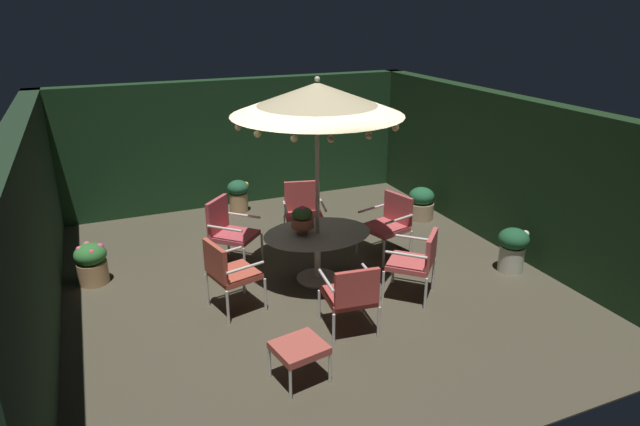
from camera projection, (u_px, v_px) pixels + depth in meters
name	position (u px, v px, depth m)	size (l,w,h in m)	color
ground_plane	(306.00, 276.00, 8.00)	(7.13, 7.42, 0.02)	#474131
hedge_backdrop_rear	(238.00, 142.00, 10.63)	(7.13, 0.30, 2.40)	#17331A
hedge_backdrop_left	(30.00, 236.00, 6.33)	(0.30, 7.42, 2.40)	#1C2E1E
hedge_backdrop_right	(502.00, 170.00, 8.81)	(0.30, 7.42, 2.40)	black
patio_dining_table	(317.00, 242.00, 7.68)	(1.53, 1.19, 0.73)	beige
patio_umbrella	(317.00, 99.00, 6.97)	(2.25, 2.25, 2.86)	beige
centerpiece_planter	(302.00, 218.00, 7.50)	(0.31, 0.31, 0.41)	#A46840
patio_chair_north	(389.00, 221.00, 8.51)	(0.76, 0.76, 0.95)	silver
patio_chair_northeast	(303.00, 209.00, 9.00)	(0.77, 0.73, 0.98)	beige
patio_chair_east	(228.00, 228.00, 8.15)	(0.85, 0.85, 1.03)	beige
patio_chair_southeast	(228.00, 270.00, 6.89)	(0.70, 0.71, 0.97)	beige
patio_chair_south	(351.00, 294.00, 6.44)	(0.65, 0.68, 0.91)	silver
patio_chair_southwest	(417.00, 259.00, 7.22)	(0.83, 0.83, 0.94)	silver
ottoman_footrest	(299.00, 349.00, 5.65)	(0.58, 0.55, 0.44)	silver
potted_plant_right_near	(238.00, 194.00, 10.37)	(0.41, 0.40, 0.61)	tan
potted_plant_right_far	(421.00, 203.00, 10.02)	(0.47, 0.47, 0.59)	tan
potted_plant_back_center	(92.00, 263.00, 7.69)	(0.44, 0.44, 0.59)	tan
potted_plant_back_left	(513.00, 248.00, 8.01)	(0.46, 0.44, 0.67)	beige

